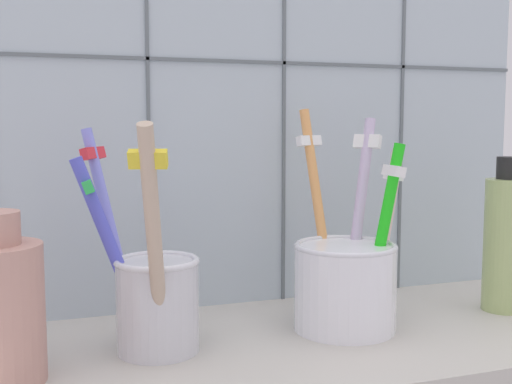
{
  "coord_description": "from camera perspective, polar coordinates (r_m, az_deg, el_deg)",
  "views": [
    {
      "loc": [
        -16.48,
        -46.19,
        19.08
      ],
      "look_at": [
        0.0,
        0.63,
        13.73
      ],
      "focal_mm": 45.46,
      "sensor_mm": 36.0,
      "label": 1
    }
  ],
  "objects": [
    {
      "name": "counter_slab",
      "position": [
        0.52,
        0.24,
        -14.08
      ],
      "size": [
        64.0,
        22.0,
        2.0
      ],
      "primitive_type": "cube",
      "color": "#BCB7AD",
      "rests_on": "ground"
    },
    {
      "name": "tile_wall_back",
      "position": [
        0.61,
        -3.62,
        9.38
      ],
      "size": [
        64.0,
        2.2,
        45.0
      ],
      "color": "#B2C1CC",
      "rests_on": "ground"
    },
    {
      "name": "toothbrush_cup_left",
      "position": [
        0.49,
        -9.01,
        -8.85
      ],
      "size": [
        9.22,
        12.65,
        17.18
      ],
      "color": "silver",
      "rests_on": "counter_slab"
    },
    {
      "name": "toothbrush_cup_right",
      "position": [
        0.55,
        7.99,
        -7.44
      ],
      "size": [
        9.84,
        11.37,
        18.28
      ],
      "color": "white",
      "rests_on": "counter_slab"
    },
    {
      "name": "soap_bottle",
      "position": [
        0.63,
        21.12,
        -4.08
      ],
      "size": [
        3.9,
        3.9,
        14.01
      ],
      "color": "#A7BB74",
      "rests_on": "counter_slab"
    }
  ]
}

